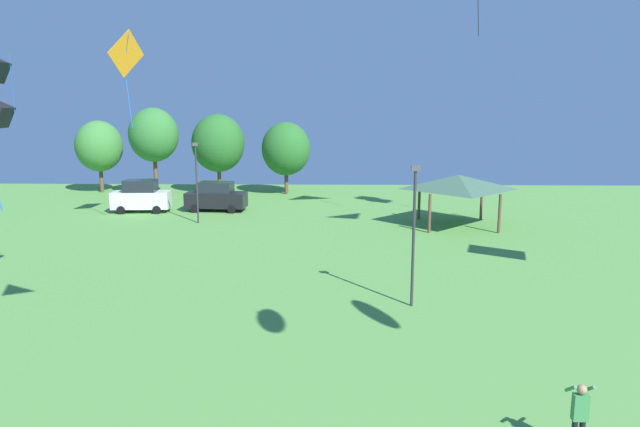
{
  "coord_description": "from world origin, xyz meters",
  "views": [
    {
      "loc": [
        1.69,
        -0.54,
        8.22
      ],
      "look_at": [
        1.34,
        14.84,
        5.33
      ],
      "focal_mm": 32.0,
      "sensor_mm": 36.0,
      "label": 1
    }
  ],
  "objects_px": {
    "treeline_tree_3": "(286,149)",
    "light_post_1": "(197,178)",
    "kite_flying_7": "(126,56)",
    "treeline_tree_2": "(218,143)",
    "light_post_0": "(414,228)",
    "park_pavilion": "(458,182)",
    "person_standing_mid_field": "(580,414)",
    "parked_car_leftmost": "(141,196)",
    "parked_car_second_from_left": "(216,197)",
    "treeline_tree_0": "(99,146)",
    "treeline_tree_1": "(154,135)"
  },
  "relations": [
    {
      "from": "light_post_1",
      "to": "treeline_tree_0",
      "type": "height_order",
      "value": "treeline_tree_0"
    },
    {
      "from": "light_post_1",
      "to": "treeline_tree_3",
      "type": "xyz_separation_m",
      "value": [
        5.22,
        13.95,
        1.04
      ]
    },
    {
      "from": "light_post_1",
      "to": "treeline_tree_3",
      "type": "distance_m",
      "value": 14.93
    },
    {
      "from": "treeline_tree_1",
      "to": "treeline_tree_3",
      "type": "xyz_separation_m",
      "value": [
        12.19,
        1.05,
        -1.33
      ]
    },
    {
      "from": "park_pavilion",
      "to": "treeline_tree_2",
      "type": "xyz_separation_m",
      "value": [
        -19.67,
        15.13,
        1.71
      ]
    },
    {
      "from": "light_post_1",
      "to": "light_post_0",
      "type": "bearing_deg",
      "value": -52.7
    },
    {
      "from": "treeline_tree_1",
      "to": "treeline_tree_2",
      "type": "xyz_separation_m",
      "value": [
        5.64,
        1.71,
        -0.85
      ]
    },
    {
      "from": "park_pavilion",
      "to": "treeline_tree_2",
      "type": "height_order",
      "value": "treeline_tree_2"
    },
    {
      "from": "person_standing_mid_field",
      "to": "treeline_tree_2",
      "type": "relative_size",
      "value": 0.24
    },
    {
      "from": "park_pavilion",
      "to": "treeline_tree_3",
      "type": "xyz_separation_m",
      "value": [
        -13.13,
        14.48,
        1.23
      ]
    },
    {
      "from": "person_standing_mid_field",
      "to": "light_post_1",
      "type": "xyz_separation_m",
      "value": [
        -15.56,
        27.34,
        2.23
      ]
    },
    {
      "from": "treeline_tree_1",
      "to": "person_standing_mid_field",
      "type": "bearing_deg",
      "value": -60.76
    },
    {
      "from": "parked_car_second_from_left",
      "to": "treeline_tree_0",
      "type": "height_order",
      "value": "treeline_tree_0"
    },
    {
      "from": "park_pavilion",
      "to": "treeline_tree_0",
      "type": "relative_size",
      "value": 0.86
    },
    {
      "from": "parked_car_second_from_left",
      "to": "treeline_tree_0",
      "type": "distance_m",
      "value": 16.89
    },
    {
      "from": "light_post_1",
      "to": "treeline_tree_1",
      "type": "distance_m",
      "value": 14.84
    },
    {
      "from": "treeline_tree_1",
      "to": "light_post_1",
      "type": "bearing_deg",
      "value": -61.63
    },
    {
      "from": "person_standing_mid_field",
      "to": "kite_flying_7",
      "type": "xyz_separation_m",
      "value": [
        -19.04,
        24.49,
        10.32
      ]
    },
    {
      "from": "person_standing_mid_field",
      "to": "treeline_tree_3",
      "type": "relative_size",
      "value": 0.27
    },
    {
      "from": "treeline_tree_1",
      "to": "treeline_tree_3",
      "type": "height_order",
      "value": "treeline_tree_1"
    },
    {
      "from": "light_post_0",
      "to": "treeline_tree_3",
      "type": "distance_m",
      "value": 31.96
    },
    {
      "from": "parked_car_second_from_left",
      "to": "light_post_0",
      "type": "height_order",
      "value": "light_post_0"
    },
    {
      "from": "parked_car_leftmost",
      "to": "treeline_tree_1",
      "type": "bearing_deg",
      "value": 96.11
    },
    {
      "from": "treeline_tree_1",
      "to": "treeline_tree_3",
      "type": "relative_size",
      "value": 1.19
    },
    {
      "from": "kite_flying_7",
      "to": "treeline_tree_3",
      "type": "distance_m",
      "value": 20.19
    },
    {
      "from": "parked_car_second_from_left",
      "to": "treeline_tree_3",
      "type": "distance_m",
      "value": 10.83
    },
    {
      "from": "parked_car_second_from_left",
      "to": "light_post_0",
      "type": "xyz_separation_m",
      "value": [
        12.63,
        -21.84,
        2.2
      ]
    },
    {
      "from": "treeline_tree_3",
      "to": "light_post_1",
      "type": "bearing_deg",
      "value": -110.53
    },
    {
      "from": "kite_flying_7",
      "to": "light_post_0",
      "type": "xyz_separation_m",
      "value": [
        16.46,
        -14.2,
        -8.01
      ]
    },
    {
      "from": "park_pavilion",
      "to": "light_post_0",
      "type": "distance_m",
      "value": 17.36
    },
    {
      "from": "park_pavilion",
      "to": "treeline_tree_3",
      "type": "distance_m",
      "value": 19.58
    },
    {
      "from": "parked_car_second_from_left",
      "to": "treeline_tree_3",
      "type": "bearing_deg",
      "value": 66.0
    },
    {
      "from": "light_post_1",
      "to": "treeline_tree_2",
      "type": "xyz_separation_m",
      "value": [
        -1.32,
        14.6,
        1.52
      ]
    },
    {
      "from": "treeline_tree_2",
      "to": "person_standing_mid_field",
      "type": "bearing_deg",
      "value": -68.08
    },
    {
      "from": "kite_flying_7",
      "to": "treeline_tree_2",
      "type": "relative_size",
      "value": 0.81
    },
    {
      "from": "light_post_1",
      "to": "treeline_tree_0",
      "type": "bearing_deg",
      "value": 131.2
    },
    {
      "from": "parked_car_leftmost",
      "to": "park_pavilion",
      "type": "relative_size",
      "value": 0.76
    },
    {
      "from": "light_post_1",
      "to": "parked_car_leftmost",
      "type": "bearing_deg",
      "value": 142.54
    },
    {
      "from": "treeline_tree_0",
      "to": "treeline_tree_2",
      "type": "relative_size",
      "value": 0.92
    },
    {
      "from": "light_post_0",
      "to": "treeline_tree_2",
      "type": "height_order",
      "value": "treeline_tree_2"
    },
    {
      "from": "kite_flying_7",
      "to": "treeline_tree_3",
      "type": "height_order",
      "value": "kite_flying_7"
    },
    {
      "from": "light_post_1",
      "to": "treeline_tree_3",
      "type": "height_order",
      "value": "treeline_tree_3"
    },
    {
      "from": "park_pavilion",
      "to": "treeline_tree_1",
      "type": "xyz_separation_m",
      "value": [
        -25.31,
        13.43,
        2.55
      ]
    },
    {
      "from": "parked_car_second_from_left",
      "to": "treeline_tree_0",
      "type": "bearing_deg",
      "value": 147.17
    },
    {
      "from": "person_standing_mid_field",
      "to": "treeline_tree_3",
      "type": "xyz_separation_m",
      "value": [
        -10.33,
        41.29,
        3.26
      ]
    },
    {
      "from": "parked_car_leftmost",
      "to": "treeline_tree_0",
      "type": "relative_size",
      "value": 0.66
    },
    {
      "from": "park_pavilion",
      "to": "light_post_1",
      "type": "height_order",
      "value": "light_post_1"
    },
    {
      "from": "parked_car_second_from_left",
      "to": "treeline_tree_3",
      "type": "relative_size",
      "value": 0.71
    },
    {
      "from": "parked_car_leftmost",
      "to": "light_post_0",
      "type": "bearing_deg",
      "value": -52.58
    },
    {
      "from": "person_standing_mid_field",
      "to": "parked_car_leftmost",
      "type": "height_order",
      "value": "parked_car_leftmost"
    }
  ]
}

